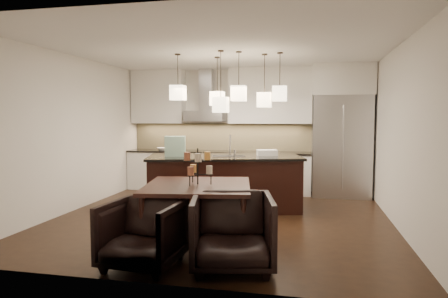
% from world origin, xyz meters
% --- Properties ---
extents(floor, '(5.50, 5.50, 0.02)m').
position_xyz_m(floor, '(0.00, 0.00, -0.01)').
color(floor, black).
rests_on(floor, ground).
extents(ceiling, '(5.50, 5.50, 0.02)m').
position_xyz_m(ceiling, '(0.00, 0.00, 2.81)').
color(ceiling, white).
rests_on(ceiling, wall_back).
extents(wall_back, '(5.50, 0.02, 2.80)m').
position_xyz_m(wall_back, '(0.00, 2.76, 1.40)').
color(wall_back, silver).
rests_on(wall_back, ground).
extents(wall_front, '(5.50, 0.02, 2.80)m').
position_xyz_m(wall_front, '(0.00, -2.76, 1.40)').
color(wall_front, silver).
rests_on(wall_front, ground).
extents(wall_left, '(0.02, 5.50, 2.80)m').
position_xyz_m(wall_left, '(-2.76, 0.00, 1.40)').
color(wall_left, silver).
rests_on(wall_left, ground).
extents(wall_right, '(0.02, 5.50, 2.80)m').
position_xyz_m(wall_right, '(2.76, 0.00, 1.40)').
color(wall_right, silver).
rests_on(wall_right, ground).
extents(refrigerator, '(1.20, 0.72, 2.15)m').
position_xyz_m(refrigerator, '(2.10, 2.38, 1.07)').
color(refrigerator, '#B7B7BA').
rests_on(refrigerator, floor).
extents(fridge_panel, '(1.26, 0.72, 0.65)m').
position_xyz_m(fridge_panel, '(2.10, 2.38, 2.47)').
color(fridge_panel, silver).
rests_on(fridge_panel, refrigerator).
extents(lower_cabinets, '(4.21, 0.62, 0.88)m').
position_xyz_m(lower_cabinets, '(-0.62, 2.43, 0.44)').
color(lower_cabinets, silver).
rests_on(lower_cabinets, floor).
extents(countertop, '(4.21, 0.66, 0.04)m').
position_xyz_m(countertop, '(-0.62, 2.43, 0.90)').
color(countertop, black).
rests_on(countertop, lower_cabinets).
extents(backsplash, '(4.21, 0.02, 0.63)m').
position_xyz_m(backsplash, '(-0.62, 2.73, 1.24)').
color(backsplash, tan).
rests_on(backsplash, countertop).
extents(upper_cab_left, '(1.25, 0.35, 1.25)m').
position_xyz_m(upper_cab_left, '(-2.10, 2.57, 2.17)').
color(upper_cab_left, silver).
rests_on(upper_cab_left, wall_back).
extents(upper_cab_right, '(1.85, 0.35, 1.25)m').
position_xyz_m(upper_cab_right, '(0.55, 2.57, 2.17)').
color(upper_cab_right, silver).
rests_on(upper_cab_right, wall_back).
extents(hood_canopy, '(0.90, 0.52, 0.24)m').
position_xyz_m(hood_canopy, '(-0.93, 2.48, 1.72)').
color(hood_canopy, '#B7B7BA').
rests_on(hood_canopy, wall_back).
extents(hood_chimney, '(0.30, 0.28, 0.96)m').
position_xyz_m(hood_chimney, '(-0.93, 2.59, 2.32)').
color(hood_chimney, '#B7B7BA').
rests_on(hood_chimney, hood_canopy).
extents(fruit_bowl, '(0.33, 0.33, 0.06)m').
position_xyz_m(fruit_bowl, '(-1.95, 2.38, 0.95)').
color(fruit_bowl, silver).
rests_on(fruit_bowl, countertop).
extents(island_body, '(2.86, 1.71, 0.94)m').
position_xyz_m(island_body, '(-0.09, 0.66, 0.47)').
color(island_body, black).
rests_on(island_body, floor).
extents(island_top, '(2.97, 1.81, 0.04)m').
position_xyz_m(island_top, '(-0.09, 0.66, 0.96)').
color(island_top, black).
rests_on(island_top, island_body).
extents(faucet, '(0.17, 0.28, 0.41)m').
position_xyz_m(faucet, '(-0.01, 0.79, 1.19)').
color(faucet, silver).
rests_on(faucet, island_top).
extents(tote_bag, '(0.40, 0.28, 0.36)m').
position_xyz_m(tote_bag, '(-0.95, 0.40, 1.17)').
color(tote_bag, '#1D6143').
rests_on(tote_bag, island_top).
extents(food_container, '(0.42, 0.34, 0.11)m').
position_xyz_m(food_container, '(0.66, 0.89, 1.04)').
color(food_container, silver).
rests_on(food_container, island_top).
extents(dining_table, '(1.56, 1.56, 0.81)m').
position_xyz_m(dining_table, '(-0.00, -1.45, 0.41)').
color(dining_table, black).
rests_on(dining_table, floor).
extents(candelabra, '(0.45, 0.45, 0.48)m').
position_xyz_m(candelabra, '(-0.00, -1.45, 1.05)').
color(candelabra, black).
rests_on(candelabra, dining_table).
extents(candle_a, '(0.09, 0.09, 0.11)m').
position_xyz_m(candle_a, '(0.15, -1.42, 1.01)').
color(candle_a, beige).
rests_on(candle_a, candelabra).
extents(candle_b, '(0.09, 0.09, 0.11)m').
position_xyz_m(candle_b, '(-0.10, -1.33, 1.01)').
color(candle_b, gold).
rests_on(candle_b, candelabra).
extents(candle_c, '(0.09, 0.09, 0.11)m').
position_xyz_m(candle_c, '(-0.05, -1.59, 1.01)').
color(candle_c, brown).
rests_on(candle_c, candelabra).
extents(candle_d, '(0.09, 0.09, 0.11)m').
position_xyz_m(candle_d, '(0.10, -1.33, 1.18)').
color(candle_d, gold).
rests_on(candle_d, candelabra).
extents(candle_e, '(0.09, 0.09, 0.11)m').
position_xyz_m(candle_e, '(-0.14, -1.45, 1.18)').
color(candle_e, brown).
rests_on(candle_e, candelabra).
extents(candle_f, '(0.09, 0.09, 0.11)m').
position_xyz_m(candle_f, '(0.04, -1.58, 1.18)').
color(candle_f, beige).
rests_on(candle_f, candelabra).
extents(armchair_left, '(0.87, 0.89, 0.76)m').
position_xyz_m(armchair_left, '(-0.39, -2.34, 0.38)').
color(armchair_left, black).
rests_on(armchair_left, floor).
extents(armchair_right, '(1.07, 1.09, 0.84)m').
position_xyz_m(armchair_right, '(0.60, -2.17, 0.42)').
color(armchair_right, black).
rests_on(armchair_right, floor).
extents(pendant_a, '(0.24, 0.24, 0.26)m').
position_xyz_m(pendant_a, '(-0.86, 0.33, 2.12)').
color(pendant_a, beige).
rests_on(pendant_a, ceiling).
extents(pendant_b, '(0.24, 0.24, 0.26)m').
position_xyz_m(pendant_b, '(-0.26, 0.81, 2.04)').
color(pendant_b, beige).
rests_on(pendant_b, ceiling).
extents(pendant_c, '(0.24, 0.24, 0.26)m').
position_xyz_m(pendant_c, '(0.24, 0.29, 2.09)').
color(pendant_c, beige).
rests_on(pendant_c, ceiling).
extents(pendant_d, '(0.24, 0.24, 0.26)m').
position_xyz_m(pendant_d, '(0.63, 0.65, 2.00)').
color(pendant_d, beige).
rests_on(pendant_d, ceiling).
extents(pendant_e, '(0.24, 0.24, 0.26)m').
position_xyz_m(pendant_e, '(0.91, 0.54, 2.10)').
color(pendant_e, beige).
rests_on(pendant_e, ceiling).
extents(pendant_f, '(0.24, 0.24, 0.26)m').
position_xyz_m(pendant_f, '(-0.04, 0.13, 1.90)').
color(pendant_f, beige).
rests_on(pendant_f, ceiling).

